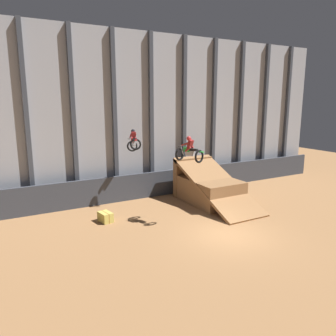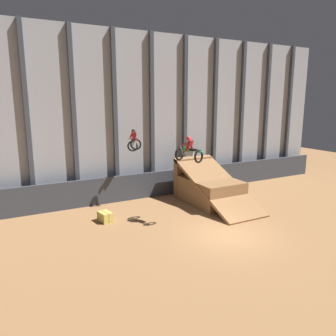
{
  "view_description": "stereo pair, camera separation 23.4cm",
  "coord_description": "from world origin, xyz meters",
  "px_view_note": "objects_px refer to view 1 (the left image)",
  "views": [
    {
      "loc": [
        -10.38,
        -12.42,
        6.89
      ],
      "look_at": [
        -0.83,
        4.97,
        2.75
      ],
      "focal_mm": 35.0,
      "sensor_mm": 36.0,
      "label": 1
    },
    {
      "loc": [
        -10.18,
        -12.53,
        6.89
      ],
      "look_at": [
        -0.83,
        4.97,
        2.75
      ],
      "focal_mm": 35.0,
      "sensor_mm": 36.0,
      "label": 2
    }
  ],
  "objects_px": {
    "dirt_ramp": "(207,187)",
    "rider_bike_right_air": "(189,151)",
    "hay_bale_trackside": "(105,217)",
    "rider_bike_left_air": "(134,142)"
  },
  "relations": [
    {
      "from": "dirt_ramp",
      "to": "rider_bike_right_air",
      "type": "relative_size",
      "value": 3.65
    },
    {
      "from": "dirt_ramp",
      "to": "rider_bike_left_air",
      "type": "xyz_separation_m",
      "value": [
        -4.57,
        2.03,
        3.21
      ]
    },
    {
      "from": "rider_bike_right_air",
      "to": "hay_bale_trackside",
      "type": "bearing_deg",
      "value": 133.94
    },
    {
      "from": "rider_bike_right_air",
      "to": "hay_bale_trackside",
      "type": "relative_size",
      "value": 1.8
    },
    {
      "from": "dirt_ramp",
      "to": "hay_bale_trackside",
      "type": "relative_size",
      "value": 6.57
    },
    {
      "from": "dirt_ramp",
      "to": "rider_bike_left_air",
      "type": "height_order",
      "value": "rider_bike_left_air"
    },
    {
      "from": "dirt_ramp",
      "to": "rider_bike_right_air",
      "type": "bearing_deg",
      "value": -140.51
    },
    {
      "from": "rider_bike_right_air",
      "to": "hay_bale_trackside",
      "type": "xyz_separation_m",
      "value": [
        -4.25,
        2.23,
        -3.82
      ]
    },
    {
      "from": "dirt_ramp",
      "to": "hay_bale_trackside",
      "type": "xyz_separation_m",
      "value": [
        -7.45,
        -0.41,
        -0.7
      ]
    },
    {
      "from": "hay_bale_trackside",
      "to": "dirt_ramp",
      "type": "bearing_deg",
      "value": 3.17
    }
  ]
}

